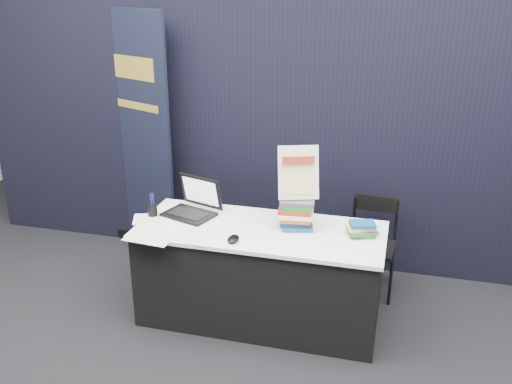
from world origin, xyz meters
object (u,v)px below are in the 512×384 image
object	(u,v)px
display_table	(260,274)
info_sign	(298,173)
book_stack_tall	(296,213)
stacking_chair	(372,242)
book_stack_short	(362,229)
pullup_banner	(137,148)
laptop	(191,206)

from	to	relation	value
display_table	info_sign	size ratio (longest dim) A/B	4.56
book_stack_tall	stacking_chair	xyz separation A→B (m)	(0.53, 0.55, -0.42)
book_stack_short	pullup_banner	size ratio (longest dim) A/B	0.10
laptop	stacking_chair	world-z (taller)	laptop
info_sign	stacking_chair	xyz separation A→B (m)	(0.53, 0.52, -0.71)
info_sign	book_stack_short	bearing A→B (deg)	-25.32
display_table	info_sign	distance (m)	0.83
book_stack_tall	stacking_chair	bearing A→B (deg)	45.78
book_stack_tall	book_stack_short	bearing A→B (deg)	-2.57
stacking_chair	display_table	bearing A→B (deg)	-135.31
info_sign	pullup_banner	distance (m)	1.87
book_stack_tall	laptop	bearing A→B (deg)	177.07
laptop	book_stack_short	world-z (taller)	laptop
pullup_banner	book_stack_short	bearing A→B (deg)	1.14
display_table	book_stack_short	size ratio (longest dim) A/B	8.14
book_stack_short	info_sign	size ratio (longest dim) A/B	0.56
laptop	book_stack_tall	size ratio (longest dim) A/B	1.69
laptop	info_sign	distance (m)	0.90
book_stack_short	pullup_banner	distance (m)	2.32
laptop	book_stack_short	bearing A→B (deg)	14.88
book_stack_tall	display_table	bearing A→B (deg)	-159.22
laptop	info_sign	bearing A→B (deg)	16.85
book_stack_short	stacking_chair	world-z (taller)	book_stack_short
pullup_banner	stacking_chair	bearing A→B (deg)	15.44
book_stack_tall	info_sign	bearing A→B (deg)	90.00
book_stack_tall	stacking_chair	world-z (taller)	book_stack_tall
laptop	info_sign	world-z (taller)	info_sign
display_table	laptop	size ratio (longest dim) A/B	4.17
book_stack_short	pullup_banner	world-z (taller)	pullup_banner
display_table	pullup_banner	world-z (taller)	pullup_banner
stacking_chair	book_stack_short	bearing A→B (deg)	-90.45
display_table	stacking_chair	world-z (taller)	stacking_chair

